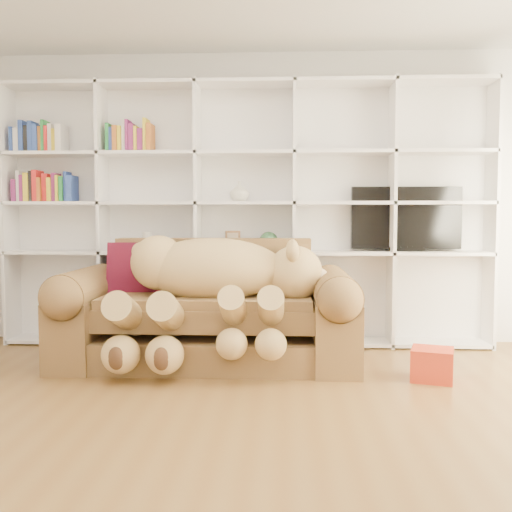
# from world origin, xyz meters

# --- Properties ---
(floor) EXTENTS (5.00, 5.00, 0.00)m
(floor) POSITION_xyz_m (0.00, 0.00, 0.00)
(floor) COLOR brown
(floor) RESTS_ON ground
(wall_back) EXTENTS (5.00, 0.02, 2.70)m
(wall_back) POSITION_xyz_m (0.00, 2.50, 1.35)
(wall_back) COLOR white
(wall_back) RESTS_ON floor
(bookshelf) EXTENTS (4.43, 0.35, 2.40)m
(bookshelf) POSITION_xyz_m (-0.24, 2.36, 1.31)
(bookshelf) COLOR white
(bookshelf) RESTS_ON floor
(sofa) EXTENTS (2.35, 1.02, 0.99)m
(sofa) POSITION_xyz_m (-0.26, 1.65, 0.37)
(sofa) COLOR brown
(sofa) RESTS_ON floor
(teddy_bear) EXTENTS (1.66, 0.94, 0.96)m
(teddy_bear) POSITION_xyz_m (-0.20, 1.45, 0.68)
(teddy_bear) COLOR tan
(teddy_bear) RESTS_ON sofa
(throw_pillow) EXTENTS (0.47, 0.30, 0.47)m
(throw_pillow) POSITION_xyz_m (-0.90, 1.81, 0.73)
(throw_pillow) COLOR #500D1E
(throw_pillow) RESTS_ON sofa
(gift_box) EXTENTS (0.35, 0.34, 0.23)m
(gift_box) POSITION_xyz_m (1.42, 1.20, 0.12)
(gift_box) COLOR red
(gift_box) RESTS_ON floor
(tv) EXTENTS (0.99, 0.18, 0.58)m
(tv) POSITION_xyz_m (1.46, 2.35, 1.15)
(tv) COLOR black
(tv) RESTS_ON bookshelf
(picture_frame) EXTENTS (0.14, 0.07, 0.17)m
(picture_frame) POSITION_xyz_m (-0.12, 2.30, 0.96)
(picture_frame) COLOR brown
(picture_frame) RESTS_ON bookshelf
(green_vase) EXTENTS (0.17, 0.17, 0.17)m
(green_vase) POSITION_xyz_m (0.21, 2.30, 0.95)
(green_vase) COLOR #2B5434
(green_vase) RESTS_ON bookshelf
(figurine_tall) EXTENTS (0.09, 0.09, 0.17)m
(figurine_tall) POSITION_xyz_m (-0.91, 2.30, 0.95)
(figurine_tall) COLOR silver
(figurine_tall) RESTS_ON bookshelf
(figurine_short) EXTENTS (0.07, 0.07, 0.10)m
(figurine_short) POSITION_xyz_m (-0.85, 2.30, 0.92)
(figurine_short) COLOR silver
(figurine_short) RESTS_ON bookshelf
(snow_globe) EXTENTS (0.10, 0.10, 0.10)m
(snow_globe) POSITION_xyz_m (-0.71, 2.30, 0.92)
(snow_globe) COLOR white
(snow_globe) RESTS_ON bookshelf
(shelf_vase) EXTENTS (0.23, 0.23, 0.18)m
(shelf_vase) POSITION_xyz_m (-0.06, 2.30, 1.41)
(shelf_vase) COLOR beige
(shelf_vase) RESTS_ON bookshelf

